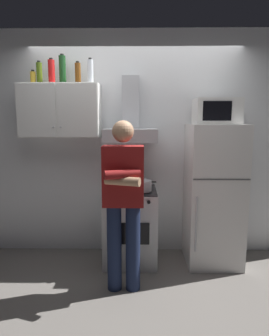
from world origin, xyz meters
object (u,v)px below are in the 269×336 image
object	(u,v)px
cooking_pot	(142,186)
bottle_vodka_clear	(90,72)
microwave	(216,112)
person_standing	(123,200)
bottle_olive_oil	(39,73)
upper_cabinet	(61,111)
bottle_beer_brown	(78,73)
refrigerator	(213,195)
bottle_spice_jar	(33,78)
bottle_soda_red	(52,72)
bottle_wine_green	(62,70)
range_hood	(131,125)
stove_oven	(131,225)

from	to	relation	value
cooking_pot	bottle_vodka_clear	size ratio (longest dim) A/B	1.11
microwave	cooking_pot	world-z (taller)	microwave
person_standing	bottle_vodka_clear	world-z (taller)	bottle_vodka_clear
bottle_olive_oil	bottle_vodka_clear	bearing A→B (deg)	-0.60
bottle_vodka_clear	upper_cabinet	bearing A→B (deg)	-179.35
bottle_beer_brown	bottle_olive_oil	distance (m)	0.43
refrigerator	bottle_spice_jar	size ratio (longest dim) A/B	10.18
refrigerator	bottle_soda_red	world-z (taller)	bottle_soda_red
bottle_beer_brown	person_standing	bearing A→B (deg)	-54.13
bottle_beer_brown	refrigerator	bearing A→B (deg)	-5.53
refrigerator	bottle_vodka_clear	world-z (taller)	bottle_vodka_clear
bottle_beer_brown	bottle_olive_oil	size ratio (longest dim) A/B	0.99
cooking_pot	bottle_wine_green	xyz separation A→B (m)	(-0.90, 0.28, 1.28)
person_standing	cooking_pot	world-z (taller)	person_standing
bottle_spice_jar	bottle_soda_red	bearing A→B (deg)	-11.03
bottle_beer_brown	bottle_soda_red	distance (m)	0.29
bottle_spice_jar	bottle_wine_green	distance (m)	0.34
range_hood	cooking_pot	bearing A→B (deg)	-62.12
microwave	bottle_soda_red	size ratio (longest dim) A/B	1.74
stove_oven	cooking_pot	world-z (taller)	cooking_pot
bottle_vodka_clear	cooking_pot	bearing A→B (deg)	-23.13
stove_oven	bottle_soda_red	xyz separation A→B (m)	(-0.88, 0.10, 1.75)
upper_cabinet	bottle_soda_red	xyz separation A→B (m)	(-0.08, -0.03, 0.43)
refrigerator	bottle_vodka_clear	xyz separation A→B (m)	(-1.40, 0.13, 1.38)
bottle_vodka_clear	bottle_wine_green	bearing A→B (deg)	174.06
bottle_wine_green	bottle_spice_jar	bearing A→B (deg)	-176.03
bottle_olive_oil	bottle_vodka_clear	world-z (taller)	bottle_vodka_clear
person_standing	bottle_wine_green	distance (m)	1.68
bottle_wine_green	bottle_olive_oil	size ratio (longest dim) A/B	1.31
bottle_wine_green	bottle_olive_oil	bearing A→B (deg)	-173.89
bottle_beer_brown	bottle_vodka_clear	distance (m)	0.15
person_standing	bottle_olive_oil	world-z (taller)	bottle_olive_oil
bottle_wine_green	bottle_beer_brown	world-z (taller)	bottle_wine_green
refrigerator	person_standing	distance (m)	1.17
bottle_spice_jar	bottle_soda_red	xyz separation A→B (m)	(0.23, -0.04, 0.06)
stove_oven	person_standing	size ratio (longest dim) A/B	0.53
range_hood	bottle_wine_green	size ratio (longest dim) A/B	2.25
stove_oven	bottle_vodka_clear	bearing A→B (deg)	164.02
range_hood	bottle_spice_jar	world-z (taller)	bottle_spice_jar
bottle_wine_green	bottle_beer_brown	xyz separation A→B (m)	(0.18, -0.01, -0.04)
bottle_spice_jar	bottle_vodka_clear	xyz separation A→B (m)	(0.65, -0.01, 0.06)
range_hood	bottle_olive_oil	world-z (taller)	bottle_olive_oil
bottle_spice_jar	bottle_olive_oil	bearing A→B (deg)	-3.37
cooking_pot	bottle_olive_oil	xyz separation A→B (m)	(-1.16, 0.25, 1.24)
refrigerator	bottle_vodka_clear	distance (m)	1.97
stove_oven	upper_cabinet	bearing A→B (deg)	171.10
upper_cabinet	refrigerator	world-z (taller)	upper_cabinet
upper_cabinet	person_standing	xyz separation A→B (m)	(0.75, -0.73, -0.85)
cooking_pot	bottle_wine_green	size ratio (longest dim) A/B	0.94
stove_oven	refrigerator	bearing A→B (deg)	0.04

